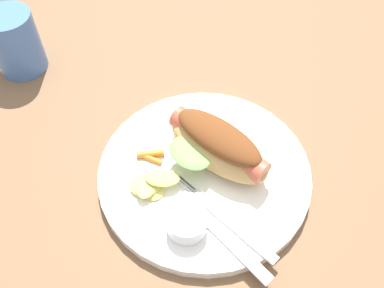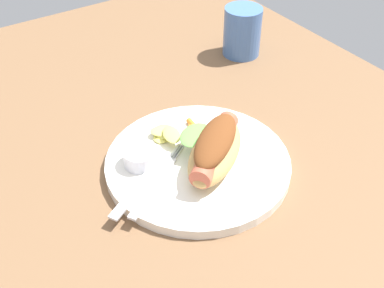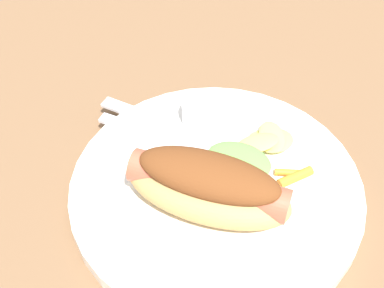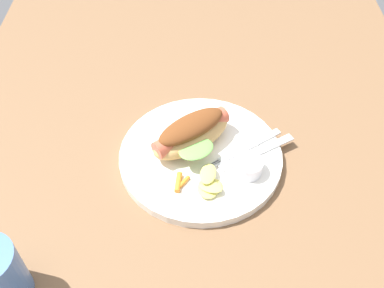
{
  "view_description": "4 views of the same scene",
  "coord_description": "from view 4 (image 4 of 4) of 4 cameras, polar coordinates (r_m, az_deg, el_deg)",
  "views": [
    {
      "loc": [
        -5.19,
        -30.44,
        47.45
      ],
      "look_at": [
        1.4,
        0.87,
        5.29
      ],
      "focal_mm": 39.84,
      "sensor_mm": 36.0,
      "label": 1
    },
    {
      "loc": [
        46.13,
        -30.61,
        48.75
      ],
      "look_at": [
        3.56,
        -2.42,
        5.92
      ],
      "focal_mm": 44.62,
      "sensor_mm": 36.0,
      "label": 2
    },
    {
      "loc": [
        21.79,
        24.21,
        41.01
      ],
      "look_at": [
        4.21,
        -2.66,
        6.4
      ],
      "focal_mm": 50.24,
      "sensor_mm": 36.0,
      "label": 3
    },
    {
      "loc": [
        -47.42,
        0.65,
        59.25
      ],
      "look_at": [
        1.15,
        0.65,
        5.62
      ],
      "focal_mm": 42.37,
      "sensor_mm": 36.0,
      "label": 4
    }
  ],
  "objects": [
    {
      "name": "carrot_garnish",
      "position": [
        0.72,
        -1.54,
        -4.81
      ],
      "size": [
        3.68,
        2.52,
        0.92
      ],
      "color": "orange",
      "rests_on": "plate"
    },
    {
      "name": "ground_plane",
      "position": [
        0.77,
        0.49,
        -3.92
      ],
      "size": [
        120.0,
        90.0,
        1.8
      ],
      "primitive_type": "cube",
      "color": "brown"
    },
    {
      "name": "plate",
      "position": [
        0.77,
        1.09,
        -1.56
      ],
      "size": [
        27.53,
        27.53,
        1.6
      ],
      "primitive_type": "cylinder",
      "color": "white",
      "rests_on": "ground_plane"
    },
    {
      "name": "sauce_ramekin",
      "position": [
        0.74,
        7.07,
        -2.79
      ],
      "size": [
        4.78,
        4.78,
        2.45
      ],
      "primitive_type": "cylinder",
      "color": "white",
      "rests_on": "plate"
    },
    {
      "name": "hot_dog",
      "position": [
        0.76,
        -0.08,
        1.39
      ],
      "size": [
        14.4,
        15.82,
        5.76
      ],
      "rotation": [
        0.0,
        0.0,
        2.22
      ],
      "color": "tan",
      "rests_on": "plate"
    },
    {
      "name": "knife",
      "position": [
        0.77,
        8.15,
        -1.05
      ],
      "size": [
        8.46,
        13.42,
        0.36
      ],
      "primitive_type": "cube",
      "rotation": [
        0.0,
        0.0,
        2.09
      ],
      "color": "silver",
      "rests_on": "plate"
    },
    {
      "name": "fork",
      "position": [
        0.77,
        6.59,
        -0.59
      ],
      "size": [
        9.74,
        13.99,
        0.4
      ],
      "rotation": [
        0.0,
        0.0,
        2.15
      ],
      "color": "silver",
      "rests_on": "plate"
    },
    {
      "name": "chips_pile",
      "position": [
        0.71,
        2.22,
        -5.04
      ],
      "size": [
        6.64,
        4.92,
        1.87
      ],
      "color": "#D6D061",
      "rests_on": "plate"
    }
  ]
}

